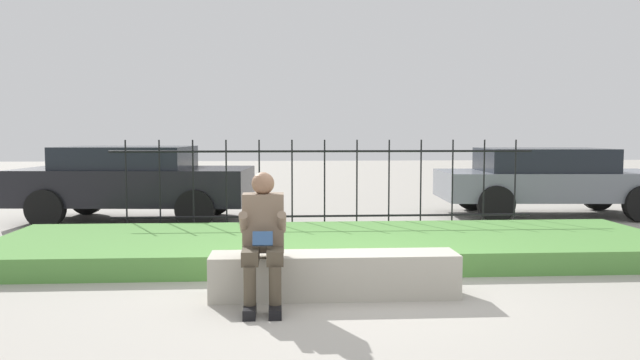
{
  "coord_description": "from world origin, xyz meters",
  "views": [
    {
      "loc": [
        -0.7,
        -5.93,
        1.58
      ],
      "look_at": [
        -0.09,
        3.43,
        0.88
      ],
      "focal_mm": 35.0,
      "sensor_mm": 36.0,
      "label": 1
    }
  ],
  "objects_px": {
    "car_parked_right": "(549,179)",
    "person_seated_reader": "(263,234)",
    "stone_bench": "(334,277)",
    "car_parked_left": "(134,180)"
  },
  "relations": [
    {
      "from": "stone_bench",
      "to": "person_seated_reader",
      "type": "bearing_deg",
      "value": -158.52
    },
    {
      "from": "car_parked_right",
      "to": "person_seated_reader",
      "type": "bearing_deg",
      "value": -128.2
    },
    {
      "from": "person_seated_reader",
      "to": "car_parked_right",
      "type": "xyz_separation_m",
      "value": [
        5.32,
        5.94,
        0.05
      ]
    },
    {
      "from": "car_parked_right",
      "to": "stone_bench",
      "type": "bearing_deg",
      "value": -125.64
    },
    {
      "from": "car_parked_left",
      "to": "stone_bench",
      "type": "bearing_deg",
      "value": -55.2
    },
    {
      "from": "stone_bench",
      "to": "person_seated_reader",
      "type": "xyz_separation_m",
      "value": [
        -0.68,
        -0.27,
        0.47
      ]
    },
    {
      "from": "car_parked_right",
      "to": "car_parked_left",
      "type": "relative_size",
      "value": 1.03
    },
    {
      "from": "car_parked_left",
      "to": "person_seated_reader",
      "type": "bearing_deg",
      "value": -61.83
    },
    {
      "from": "stone_bench",
      "to": "person_seated_reader",
      "type": "relative_size",
      "value": 1.95
    },
    {
      "from": "car_parked_right",
      "to": "car_parked_left",
      "type": "distance_m",
      "value": 7.78
    }
  ]
}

